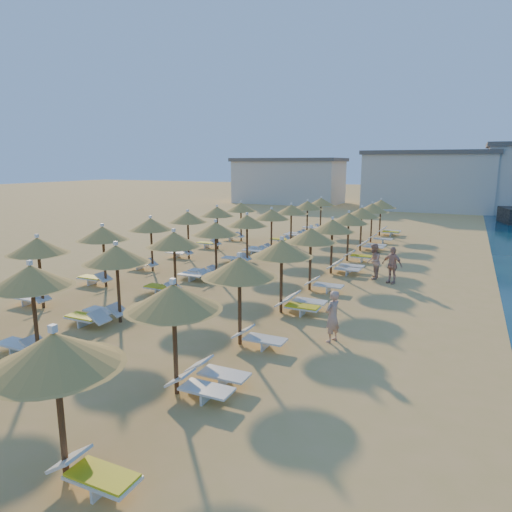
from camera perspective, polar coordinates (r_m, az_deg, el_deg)
The scene contains 9 objects.
ground at distance 18.98m, azimuth -2.51°, elevation -6.30°, with size 220.00×220.00×0.00m, color tan.
hotel_blocks at distance 62.26m, azimuth 20.21°, elevation 8.92°, with size 48.95×10.72×8.10m.
parasol_row_east at distance 20.96m, azimuth 6.87°, elevation 2.45°, with size 2.45×38.32×3.05m.
parasol_row_west at distance 22.98m, azimuth -5.07°, elevation 3.29°, with size 2.45×38.32×3.05m.
parasol_row_inland at distance 25.22m, azimuth -13.02°, elevation 3.78°, with size 2.45×23.97×3.05m.
loungers at distance 22.74m, azimuth -2.23°, elevation -2.37°, with size 12.15×37.42×0.66m.
beachgoer_c at distance 23.29m, azimuth 16.63°, elevation -1.09°, with size 1.07×0.44×1.82m, color tan.
beachgoer_a at distance 15.31m, azimuth 9.53°, elevation -7.44°, with size 0.64×0.42×1.75m, color tan.
beachgoer_b at distance 23.93m, azimuth 14.48°, elevation -0.64°, with size 0.88×0.69×1.82m, color tan.
Camera 1 is at (8.37, -16.01, 5.82)m, focal length 32.00 mm.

